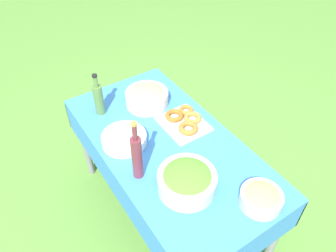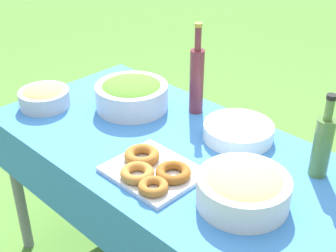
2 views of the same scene
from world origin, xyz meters
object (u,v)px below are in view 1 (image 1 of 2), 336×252
(donut_platter, at_px, (184,121))
(bread_bowl, at_px, (261,198))
(salad_bowl, at_px, (187,180))
(pasta_bowl, at_px, (147,97))
(olive_oil_bottle, at_px, (99,99))
(plate_stack, at_px, (124,139))
(wine_bottle, at_px, (137,156))

(donut_platter, relative_size, bread_bowl, 1.45)
(salad_bowl, distance_m, pasta_bowl, 0.76)
(pasta_bowl, height_order, donut_platter, pasta_bowl)
(donut_platter, distance_m, olive_oil_bottle, 0.57)
(donut_platter, xyz_separation_m, plate_stack, (0.06, 0.40, 0.01))
(pasta_bowl, relative_size, olive_oil_bottle, 0.96)
(olive_oil_bottle, xyz_separation_m, bread_bowl, (-1.10, -0.37, -0.07))
(pasta_bowl, bearing_deg, bread_bowl, -176.26)
(salad_bowl, relative_size, bread_bowl, 1.44)
(donut_platter, relative_size, wine_bottle, 0.81)
(olive_oil_bottle, bearing_deg, plate_stack, -179.96)
(olive_oil_bottle, bearing_deg, bread_bowl, -161.24)
(olive_oil_bottle, height_order, bread_bowl, olive_oil_bottle)
(donut_platter, bearing_deg, pasta_bowl, 17.15)
(pasta_bowl, distance_m, bread_bowl, 1.01)
(wine_bottle, bearing_deg, salad_bowl, -142.47)
(pasta_bowl, distance_m, donut_platter, 0.33)
(olive_oil_bottle, relative_size, bread_bowl, 1.40)
(bread_bowl, bearing_deg, wine_bottle, 40.35)
(salad_bowl, bearing_deg, pasta_bowl, -14.61)
(olive_oil_bottle, distance_m, bread_bowl, 1.16)
(salad_bowl, relative_size, pasta_bowl, 1.07)
(pasta_bowl, bearing_deg, donut_platter, -162.85)
(salad_bowl, distance_m, plate_stack, 0.50)
(salad_bowl, bearing_deg, olive_oil_bottle, 8.14)
(salad_bowl, height_order, pasta_bowl, salad_bowl)
(donut_platter, relative_size, olive_oil_bottle, 1.04)
(salad_bowl, height_order, bread_bowl, salad_bowl)
(pasta_bowl, xyz_separation_m, wine_bottle, (-0.51, 0.36, 0.09))
(olive_oil_bottle, bearing_deg, pasta_bowl, -106.06)
(plate_stack, xyz_separation_m, olive_oil_bottle, (0.34, 0.00, 0.09))
(bread_bowl, bearing_deg, salad_bowl, 42.39)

